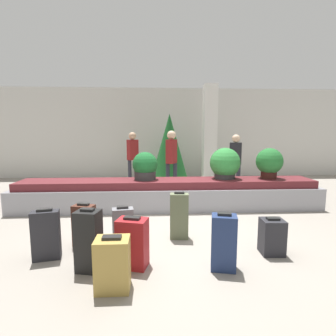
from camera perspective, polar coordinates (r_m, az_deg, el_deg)
name	(u,v)px	position (r m, az deg, el deg)	size (l,w,h in m)	color
ground_plane	(174,236)	(4.25, 1.23, -14.64)	(18.00, 18.00, 0.00)	gray
back_wall	(162,133)	(9.63, -1.39, 7.59)	(18.00, 0.06, 3.20)	beige
carousel	(168,194)	(5.65, 0.00, -5.79)	(6.46, 0.87, 0.62)	gray
pillar	(209,133)	(9.01, 9.02, 7.49)	(0.44, 0.44, 3.20)	silver
suitcase_0	(179,216)	(4.06, 2.46, -10.41)	(0.29, 0.19, 0.73)	#5B6647
suitcase_1	(46,235)	(3.78, -25.01, -13.07)	(0.36, 0.24, 0.66)	#232328
suitcase_2	(89,241)	(3.30, -16.89, -14.89)	(0.31, 0.28, 0.75)	black
suitcase_3	(132,243)	(3.30, -7.74, -15.84)	(0.40, 0.33, 0.62)	maroon
suitcase_4	(224,242)	(3.27, 12.02, -15.52)	(0.33, 0.27, 0.69)	navy
suitcase_5	(84,226)	(4.00, -17.78, -11.84)	(0.33, 0.25, 0.63)	#472319
suitcase_6	(123,226)	(3.95, -9.77, -12.35)	(0.32, 0.22, 0.56)	slate
suitcase_7	(272,236)	(3.87, 21.69, -13.68)	(0.30, 0.28, 0.50)	#232328
suitcase_8	(113,264)	(2.92, -11.96, -19.76)	(0.35, 0.28, 0.58)	#A3843D
potted_plant_0	(269,163)	(6.12, 21.19, 1.10)	(0.57, 0.57, 0.66)	#381914
potted_plant_1	(145,167)	(5.59, -5.03, 0.31)	(0.53, 0.53, 0.59)	#2D2D2D
potted_plant_2	(225,164)	(5.80, 12.29, 0.84)	(0.65, 0.65, 0.67)	#2D2D2D
traveler_0	(235,158)	(7.44, 14.45, 2.12)	(0.36, 0.28, 1.57)	#282833
traveler_1	(133,154)	(8.14, -7.69, 3.07)	(0.36, 0.34, 1.63)	#282833
traveler_2	(171,156)	(7.00, 0.76, 2.62)	(0.32, 0.37, 1.67)	#282833
decorated_tree	(169,146)	(8.33, 0.33, 4.77)	(1.16, 1.16, 2.21)	#4C331E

